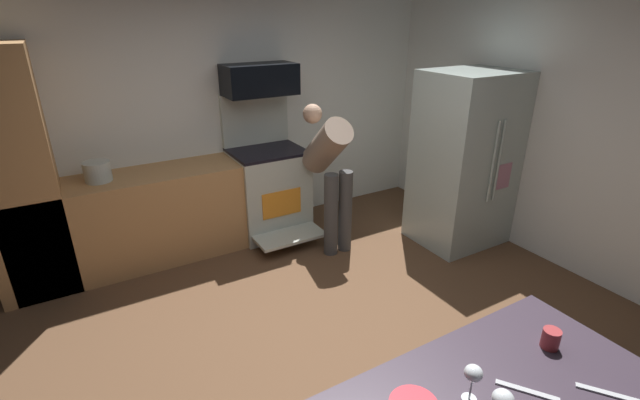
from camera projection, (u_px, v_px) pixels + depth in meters
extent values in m
cube|color=brown|center=(336.00, 342.00, 3.37)|extent=(5.20, 4.80, 0.02)
cube|color=silver|center=(221.00, 114.00, 4.72)|extent=(5.20, 0.12, 2.60)
cube|color=silver|center=(574.00, 132.00, 4.03)|extent=(0.12, 4.80, 2.60)
cube|color=tan|center=(152.00, 217.00, 4.35)|extent=(2.40, 0.60, 0.90)
cube|color=tan|center=(15.00, 177.00, 3.65)|extent=(0.60, 0.60, 2.10)
cube|color=beige|center=(269.00, 193.00, 4.90)|extent=(0.76, 0.64, 0.92)
cube|color=black|center=(267.00, 151.00, 4.72)|extent=(0.76, 0.64, 0.03)
cube|color=beige|center=(255.00, 118.00, 4.83)|extent=(0.76, 0.06, 0.56)
cube|color=orange|center=(282.00, 204.00, 4.65)|extent=(0.44, 0.01, 0.28)
cube|color=beige|center=(290.00, 236.00, 4.64)|extent=(0.72, 0.35, 0.03)
cube|color=black|center=(260.00, 80.00, 4.51)|extent=(0.74, 0.38, 0.31)
cube|color=#B0C0B8|center=(464.00, 160.00, 4.56)|extent=(0.89, 0.74, 1.79)
cylinder|color=#B0C0B8|center=(493.00, 163.00, 4.21)|extent=(0.02, 0.02, 0.81)
cylinder|color=#B0C0B8|center=(499.00, 161.00, 4.24)|extent=(0.02, 0.02, 0.81)
cube|color=#BC7D94|center=(503.00, 176.00, 4.38)|extent=(0.20, 0.01, 0.26)
cylinder|color=#424242|center=(331.00, 215.00, 4.43)|extent=(0.14, 0.14, 0.86)
cylinder|color=#424242|center=(345.00, 211.00, 4.51)|extent=(0.14, 0.14, 0.86)
cylinder|color=gray|center=(327.00, 146.00, 4.40)|extent=(0.30, 0.67, 0.65)
sphere|color=tan|center=(312.00, 114.00, 4.52)|extent=(0.20, 0.20, 0.20)
ellipsoid|color=silver|center=(503.00, 399.00, 1.58)|extent=(0.08, 0.08, 0.07)
cylinder|color=silver|center=(469.00, 399.00, 1.75)|extent=(0.06, 0.06, 0.01)
cylinder|color=silver|center=(471.00, 389.00, 1.73)|extent=(0.01, 0.01, 0.10)
ellipsoid|color=silver|center=(473.00, 373.00, 1.69)|extent=(0.07, 0.07, 0.06)
cylinder|color=maroon|center=(551.00, 339.00, 2.00)|extent=(0.08, 0.08, 0.09)
cube|color=#B7BABF|center=(618.00, 396.00, 1.76)|extent=(0.20, 0.25, 0.01)
cube|color=#B7BABF|center=(527.00, 391.00, 1.78)|extent=(0.16, 0.21, 0.01)
cylinder|color=#B9C4BC|center=(97.00, 172.00, 3.95)|extent=(0.23, 0.23, 0.18)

